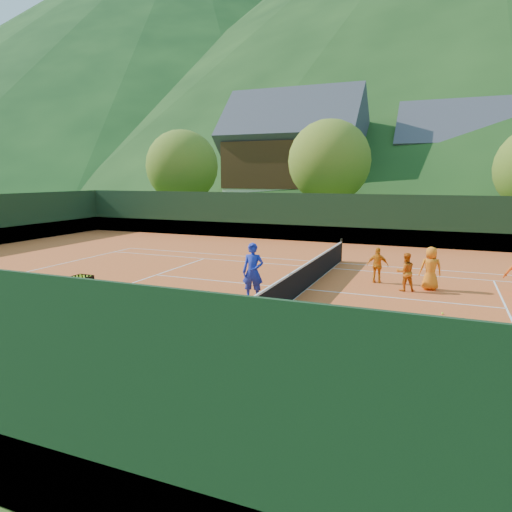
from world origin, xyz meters
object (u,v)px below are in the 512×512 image
at_px(coach, 253,272).
at_px(chalet_left, 294,161).
at_px(student_c, 431,268).
at_px(ball_hopper, 81,284).
at_px(chalet_mid, 464,167).
at_px(tennis_net, 306,276).
at_px(student_b, 378,265).
at_px(student_a, 405,272).

bearing_deg(coach, chalet_left, 95.25).
bearing_deg(student_c, ball_hopper, 19.21).
distance_m(coach, chalet_mid, 36.99).
bearing_deg(ball_hopper, chalet_mid, 73.20).
distance_m(coach, tennis_net, 2.42).
bearing_deg(student_b, ball_hopper, 38.66).
bearing_deg(ball_hopper, student_a, 33.71).
xyz_separation_m(coach, student_b, (3.43, 4.09, -0.27)).
bearing_deg(student_b, tennis_net, 40.13).
relative_size(coach, chalet_left, 0.14).
relative_size(student_b, chalet_left, 0.10).
distance_m(student_b, student_c, 1.94).
bearing_deg(coach, student_a, 25.28).
bearing_deg(chalet_mid, student_c, -93.33).
height_order(student_c, chalet_left, chalet_left).
xyz_separation_m(student_a, student_c, (0.82, 0.48, 0.10)).
relative_size(tennis_net, chalet_mid, 0.95).
bearing_deg(chalet_mid, ball_hopper, -106.80).
bearing_deg(tennis_net, student_a, 19.18).
relative_size(student_b, student_c, 0.87).
xyz_separation_m(student_b, ball_hopper, (-7.97, -6.92, 0.07)).
xyz_separation_m(student_b, chalet_mid, (3.77, 31.96, 4.29)).
distance_m(ball_hopper, chalet_left, 35.48).
bearing_deg(tennis_net, coach, -120.47).
height_order(student_b, student_c, student_c).
relative_size(coach, student_a, 1.39).
height_order(chalet_left, chalet_mid, chalet_left).
height_order(student_a, chalet_mid, chalet_mid).
xyz_separation_m(student_b, tennis_net, (-2.23, -2.04, -0.18)).
relative_size(coach, student_b, 1.39).
bearing_deg(student_b, coach, 47.66).
bearing_deg(student_c, student_a, 16.13).
xyz_separation_m(coach, student_c, (5.33, 3.68, -0.16)).
height_order(tennis_net, chalet_left, chalet_left).
relative_size(coach, ball_hopper, 1.89).
xyz_separation_m(student_b, student_c, (1.89, -0.41, 0.10)).
relative_size(tennis_net, ball_hopper, 12.07).
bearing_deg(student_a, chalet_left, -89.26).
relative_size(coach, student_c, 1.21).
distance_m(coach, ball_hopper, 5.35).
relative_size(student_b, ball_hopper, 1.36).
bearing_deg(chalet_left, tennis_net, -71.57).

